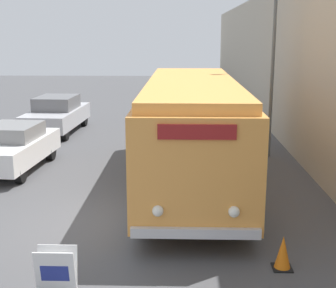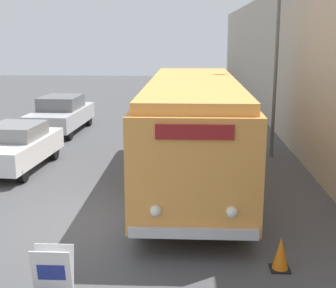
# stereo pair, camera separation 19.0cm
# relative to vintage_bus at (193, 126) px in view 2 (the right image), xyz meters

# --- Properties ---
(ground_plane) EXTENTS (80.00, 80.00, 0.00)m
(ground_plane) POSITION_rel_vintage_bus_xyz_m (-2.14, -3.17, -1.71)
(ground_plane) COLOR #4C4C4F
(building_wall_right) EXTENTS (0.30, 60.00, 6.29)m
(building_wall_right) POSITION_rel_vintage_bus_xyz_m (3.87, 6.83, 1.43)
(building_wall_right) COLOR #B2A893
(building_wall_right) RESTS_ON ground_plane
(vintage_bus) EXTENTS (2.62, 9.80, 3.03)m
(vintage_bus) POSITION_rel_vintage_bus_xyz_m (0.00, 0.00, 0.00)
(vintage_bus) COLOR black
(vintage_bus) RESTS_ON ground_plane
(sign_board) EXTENTS (0.67, 0.32, 0.84)m
(sign_board) POSITION_rel_vintage_bus_xyz_m (-2.35, -6.17, -1.30)
(sign_board) COLOR gray
(sign_board) RESTS_ON ground_plane
(streetlamp) EXTENTS (0.36, 0.36, 7.05)m
(streetlamp) POSITION_rel_vintage_bus_xyz_m (2.84, 3.21, 2.80)
(streetlamp) COLOR #595E60
(streetlamp) RESTS_ON ground_plane
(parked_car_near) EXTENTS (2.08, 4.12, 1.47)m
(parked_car_near) POSITION_rel_vintage_bus_xyz_m (-5.69, 1.24, -0.96)
(parked_car_near) COLOR black
(parked_car_near) RESTS_ON ground_plane
(parked_car_mid) EXTENTS (2.11, 4.66, 1.60)m
(parked_car_mid) POSITION_rel_vintage_bus_xyz_m (-5.85, 7.21, -0.89)
(parked_car_mid) COLOR black
(parked_car_mid) RESTS_ON ground_plane
(traffic_cone) EXTENTS (0.36, 0.36, 0.65)m
(traffic_cone) POSITION_rel_vintage_bus_xyz_m (1.62, -5.14, -1.39)
(traffic_cone) COLOR black
(traffic_cone) RESTS_ON ground_plane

